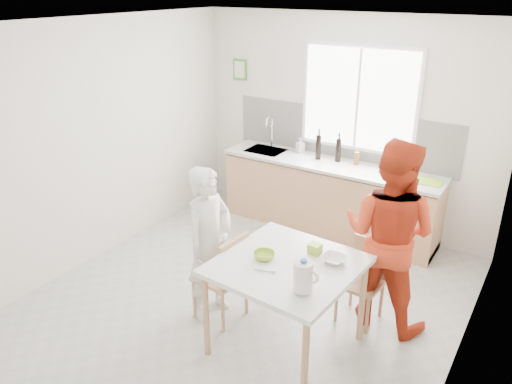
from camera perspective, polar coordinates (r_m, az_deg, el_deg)
ground at (r=5.22m, az=-1.32°, el=-12.40°), size 4.50×4.50×0.00m
room_shell at (r=4.48m, az=-1.51°, el=5.04°), size 4.50×4.50×4.50m
window at (r=6.30m, az=11.64°, el=10.38°), size 1.50×0.06×1.30m
backsplash at (r=6.50m, az=9.71°, el=6.57°), size 3.00×0.02×0.65m
picture_frame at (r=7.07m, az=-1.86°, el=13.81°), size 0.22×0.03×0.28m
kitchen_counter at (r=6.52m, az=8.19°, el=-0.83°), size 2.84×0.64×1.37m
dining_table at (r=4.25m, az=3.55°, el=-9.16°), size 1.18×1.18×0.86m
chair_left at (r=4.73m, az=-3.54°, el=-9.34°), size 0.44×0.44×0.90m
chair_far at (r=4.90m, az=12.23°, el=-9.43°), size 0.40×0.40×0.80m
person_white at (r=4.70m, az=-5.32°, el=-5.91°), size 0.40×0.58×1.52m
person_red at (r=4.68m, az=14.95°, el=-4.77°), size 0.93×0.74×1.81m
bowl_green at (r=4.25m, az=0.94°, el=-7.27°), size 0.19×0.19×0.06m
bowl_white at (r=4.25m, az=8.88°, el=-7.60°), size 0.22×0.22×0.05m
milk_jug at (r=3.78m, az=5.46°, el=-9.55°), size 0.21×0.15×0.26m
green_box at (r=4.34m, az=6.74°, el=-6.46°), size 0.11×0.11×0.09m
spoon at (r=4.08m, az=0.92°, el=-8.97°), size 0.16×0.06×0.01m
cutting_board at (r=5.98m, az=18.87°, el=1.17°), size 0.37×0.28×0.01m
wine_bottle_a at (r=6.40m, az=7.15°, el=5.12°), size 0.07×0.07×0.32m
wine_bottle_b at (r=6.36m, az=9.40°, el=4.76°), size 0.07×0.07×0.30m
jar_amber at (r=6.31m, az=11.42°, el=3.79°), size 0.06×0.06×0.16m
soap_bottle at (r=6.66m, az=5.10°, el=5.38°), size 0.12×0.12×0.20m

